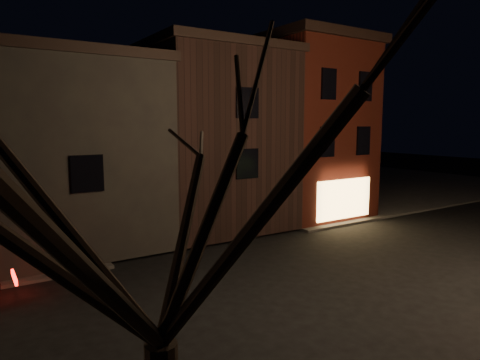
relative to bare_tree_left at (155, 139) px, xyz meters
name	(u,v)px	position (x,y,z in m)	size (l,w,h in m)	color
ground	(298,283)	(8.00, 7.00, -5.43)	(120.00, 120.00, 0.00)	black
sidewalk_far_right	(319,179)	(28.00, 27.00, -5.37)	(30.00, 30.00, 0.12)	#2D2B28
corner_building	(298,126)	(16.00, 16.47, -0.03)	(6.50, 8.50, 10.50)	#4B160D
row_building_a	(197,137)	(9.50, 17.50, -0.60)	(7.30, 10.30, 9.40)	black
row_building_b	(60,150)	(2.25, 17.50, -1.10)	(7.80, 10.30, 8.40)	black
bare_tree_left	(155,139)	(0.00, 0.00, 0.00)	(5.60, 5.60, 7.50)	black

